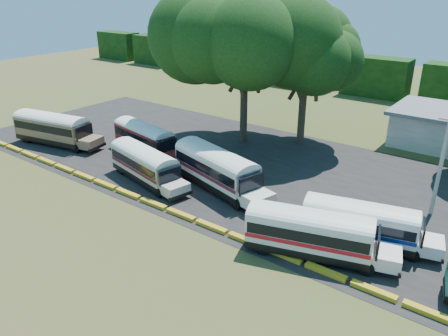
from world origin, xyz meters
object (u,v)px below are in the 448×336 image
Objects in this scene: bus_beige at (53,127)px; bus_red at (145,137)px; bus_cream_west at (145,163)px; tree_west at (245,31)px; bus_white_red at (312,231)px.

bus_beige is 10.86m from bus_red.
bus_beige is 1.10× the size of bus_red.
bus_red is (10.07, 4.08, -0.19)m from bus_beige.
bus_cream_west is 0.58× the size of tree_west.
bus_red is 7.03m from bus_cream_west.
bus_red is 1.01× the size of bus_cream_west.
bus_red is at bearing 148.84° from bus_cream_west.
bus_red is 0.58× the size of tree_west.
tree_west is at bearing 28.08° from bus_beige.
bus_cream_west is at bearing 157.50° from bus_white_red.
bus_white_red is (17.20, -1.71, 0.05)m from bus_cream_west.
bus_beige is 0.64× the size of tree_west.
bus_white_red is (22.30, -6.56, 0.01)m from bus_red.
bus_beige is at bearing 158.80° from bus_white_red.
bus_white_red reaches higher than bus_cream_west.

